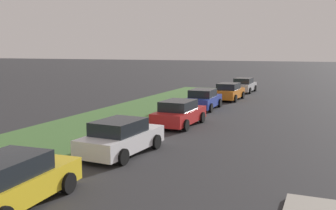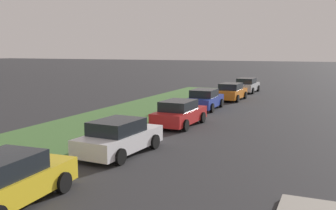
{
  "view_description": "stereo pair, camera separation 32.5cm",
  "coord_description": "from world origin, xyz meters",
  "px_view_note": "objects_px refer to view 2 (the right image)",
  "views": [
    {
      "loc": [
        -1.44,
        -3.86,
        4.32
      ],
      "look_at": [
        18.24,
        4.34,
        1.28
      ],
      "focal_mm": 41.53,
      "sensor_mm": 36.0,
      "label": 1
    },
    {
      "loc": [
        -1.31,
        -4.16,
        4.32
      ],
      "look_at": [
        18.24,
        4.34,
        1.28
      ],
      "focal_mm": 41.53,
      "sensor_mm": 36.0,
      "label": 2
    }
  ],
  "objects_px": {
    "parked_car_yellow": "(5,181)",
    "parked_car_blue": "(205,99)",
    "parked_car_orange": "(231,92)",
    "parked_car_white": "(119,137)",
    "parked_car_silver": "(247,85)",
    "parked_car_red": "(179,113)"
  },
  "relations": [
    {
      "from": "parked_car_yellow",
      "to": "parked_car_blue",
      "type": "height_order",
      "value": "same"
    },
    {
      "from": "parked_car_blue",
      "to": "parked_car_orange",
      "type": "xyz_separation_m",
      "value": [
        5.87,
        -0.48,
        0.0
      ]
    },
    {
      "from": "parked_car_blue",
      "to": "parked_car_white",
      "type": "bearing_deg",
      "value": -179.22
    },
    {
      "from": "parked_car_yellow",
      "to": "parked_car_silver",
      "type": "relative_size",
      "value": 1.01
    },
    {
      "from": "parked_car_blue",
      "to": "parked_car_silver",
      "type": "distance_m",
      "value": 12.55
    },
    {
      "from": "parked_car_yellow",
      "to": "parked_car_orange",
      "type": "bearing_deg",
      "value": -2.89
    },
    {
      "from": "parked_car_yellow",
      "to": "parked_car_white",
      "type": "relative_size",
      "value": 1.0
    },
    {
      "from": "parked_car_blue",
      "to": "parked_car_silver",
      "type": "xyz_separation_m",
      "value": [
        12.55,
        -0.4,
        0.0
      ]
    },
    {
      "from": "parked_car_white",
      "to": "parked_car_blue",
      "type": "relative_size",
      "value": 1.01
    },
    {
      "from": "parked_car_red",
      "to": "parked_car_orange",
      "type": "xyz_separation_m",
      "value": [
        12.41,
        0.15,
        0.0
      ]
    },
    {
      "from": "parked_car_orange",
      "to": "parked_car_blue",
      "type": "bearing_deg",
      "value": 176.58
    },
    {
      "from": "parked_car_white",
      "to": "parked_car_yellow",
      "type": "bearing_deg",
      "value": -177.73
    },
    {
      "from": "parked_car_yellow",
      "to": "parked_car_blue",
      "type": "relative_size",
      "value": 1.01
    },
    {
      "from": "parked_car_blue",
      "to": "parked_car_silver",
      "type": "bearing_deg",
      "value": -3.64
    },
    {
      "from": "parked_car_yellow",
      "to": "parked_car_white",
      "type": "xyz_separation_m",
      "value": [
        5.99,
        -0.12,
        0.0
      ]
    },
    {
      "from": "parked_car_white",
      "to": "parked_car_orange",
      "type": "xyz_separation_m",
      "value": [
        19.1,
        0.13,
        0.0
      ]
    },
    {
      "from": "parked_car_blue",
      "to": "parked_car_yellow",
      "type": "bearing_deg",
      "value": 179.62
    },
    {
      "from": "parked_car_yellow",
      "to": "parked_car_red",
      "type": "distance_m",
      "value": 12.67
    },
    {
      "from": "parked_car_red",
      "to": "parked_car_silver",
      "type": "bearing_deg",
      "value": 1.9
    },
    {
      "from": "parked_car_white",
      "to": "parked_car_silver",
      "type": "distance_m",
      "value": 25.78
    },
    {
      "from": "parked_car_yellow",
      "to": "parked_car_blue",
      "type": "bearing_deg",
      "value": -1.46
    },
    {
      "from": "parked_car_yellow",
      "to": "parked_car_orange",
      "type": "relative_size",
      "value": 1.01
    }
  ]
}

